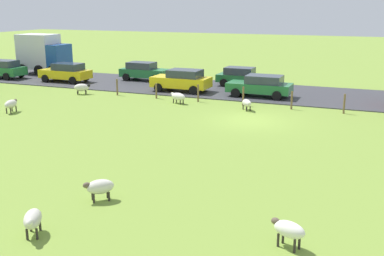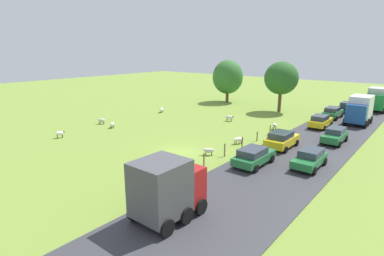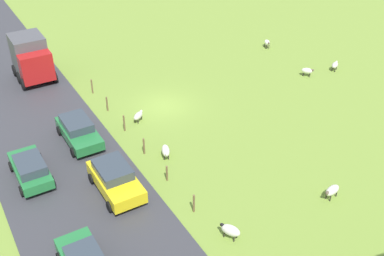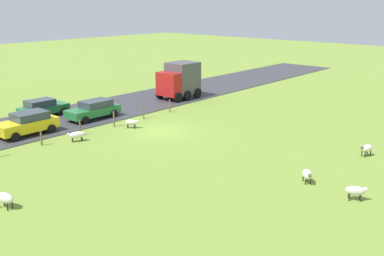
{
  "view_description": "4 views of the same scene",
  "coord_description": "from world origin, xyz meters",
  "px_view_note": "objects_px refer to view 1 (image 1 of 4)",
  "views": [
    {
      "loc": [
        -25.16,
        -6.67,
        6.33
      ],
      "look_at": [
        -4.56,
        1.72,
        0.51
      ],
      "focal_mm": 44.03,
      "sensor_mm": 36.0,
      "label": 1
    },
    {
      "loc": [
        18.41,
        -21.05,
        9.52
      ],
      "look_at": [
        -2.12,
        4.28,
        1.19
      ],
      "focal_mm": 28.91,
      "sensor_mm": 36.0,
      "label": 2
    },
    {
      "loc": [
        13.73,
        27.43,
        18.05
      ],
      "look_at": [
        0.3,
        4.72,
        0.79
      ],
      "focal_mm": 43.83,
      "sensor_mm": 36.0,
      "label": 3
    },
    {
      "loc": [
        -22.72,
        22.3,
        9.47
      ],
      "look_at": [
        -3.3,
        0.41,
        1.02
      ],
      "focal_mm": 40.84,
      "sensor_mm": 36.0,
      "label": 4
    }
  ],
  "objects_px": {
    "sheep_2": "(289,230)",
    "car_0": "(242,76)",
    "sheep_1": "(82,87)",
    "car_5": "(261,85)",
    "sheep_6": "(100,187)",
    "car_7": "(144,71)",
    "truck_2": "(43,53)",
    "sheep_0": "(11,104)",
    "car_3": "(182,80)",
    "car_4": "(1,69)",
    "car_1": "(66,72)",
    "sheep_3": "(247,103)",
    "sheep_7": "(178,97)",
    "sheep_5": "(33,219)"
  },
  "relations": [
    {
      "from": "sheep_2",
      "to": "car_0",
      "type": "xyz_separation_m",
      "value": [
        24.43,
        8.42,
        0.3
      ]
    },
    {
      "from": "sheep_1",
      "to": "car_5",
      "type": "bearing_deg",
      "value": -73.14
    },
    {
      "from": "sheep_6",
      "to": "sheep_2",
      "type": "bearing_deg",
      "value": -97.02
    },
    {
      "from": "car_7",
      "to": "truck_2",
      "type": "bearing_deg",
      "value": 89.53
    },
    {
      "from": "sheep_0",
      "to": "sheep_1",
      "type": "xyz_separation_m",
      "value": [
        6.72,
        -0.4,
        -0.03
      ]
    },
    {
      "from": "car_3",
      "to": "car_7",
      "type": "relative_size",
      "value": 1.05
    },
    {
      "from": "car_4",
      "to": "car_1",
      "type": "bearing_deg",
      "value": -86.87
    },
    {
      "from": "car_4",
      "to": "sheep_3",
      "type": "bearing_deg",
      "value": -100.5
    },
    {
      "from": "truck_2",
      "to": "car_4",
      "type": "height_order",
      "value": "truck_2"
    },
    {
      "from": "sheep_7",
      "to": "car_7",
      "type": "relative_size",
      "value": 0.32
    },
    {
      "from": "car_1",
      "to": "car_5",
      "type": "bearing_deg",
      "value": -90.97
    },
    {
      "from": "sheep_2",
      "to": "car_0",
      "type": "bearing_deg",
      "value": 19.02
    },
    {
      "from": "car_4",
      "to": "sheep_0",
      "type": "bearing_deg",
      "value": -134.33
    },
    {
      "from": "truck_2",
      "to": "car_0",
      "type": "bearing_deg",
      "value": -89.21
    },
    {
      "from": "sheep_3",
      "to": "car_0",
      "type": "distance_m",
      "value": 8.75
    },
    {
      "from": "sheep_1",
      "to": "car_3",
      "type": "xyz_separation_m",
      "value": [
        3.64,
        -6.41,
        0.41
      ]
    },
    {
      "from": "sheep_0",
      "to": "sheep_2",
      "type": "relative_size",
      "value": 1.16
    },
    {
      "from": "sheep_5",
      "to": "sheep_0",
      "type": "bearing_deg",
      "value": 44.51
    },
    {
      "from": "car_1",
      "to": "sheep_2",
      "type": "bearing_deg",
      "value": -132.59
    },
    {
      "from": "sheep_2",
      "to": "car_0",
      "type": "height_order",
      "value": "car_0"
    },
    {
      "from": "truck_2",
      "to": "car_3",
      "type": "xyz_separation_m",
      "value": [
        -3.68,
        -15.73,
        -1.06
      ]
    },
    {
      "from": "sheep_2",
      "to": "car_5",
      "type": "distance_m",
      "value": 21.45
    },
    {
      "from": "sheep_6",
      "to": "car_4",
      "type": "height_order",
      "value": "car_4"
    },
    {
      "from": "sheep_1",
      "to": "car_0",
      "type": "xyz_separation_m",
      "value": [
        7.58,
        -9.93,
        0.33
      ]
    },
    {
      "from": "sheep_6",
      "to": "car_0",
      "type": "bearing_deg",
      "value": 4.83
    },
    {
      "from": "sheep_0",
      "to": "truck_2",
      "type": "distance_m",
      "value": 16.69
    },
    {
      "from": "truck_2",
      "to": "car_1",
      "type": "xyz_separation_m",
      "value": [
        -3.28,
        -4.94,
        -1.09
      ]
    },
    {
      "from": "sheep_2",
      "to": "sheep_3",
      "type": "relative_size",
      "value": 0.98
    },
    {
      "from": "sheep_1",
      "to": "sheep_5",
      "type": "bearing_deg",
      "value": -148.55
    },
    {
      "from": "car_0",
      "to": "car_7",
      "type": "xyz_separation_m",
      "value": [
        -0.35,
        8.62,
        0.03
      ]
    },
    {
      "from": "sheep_7",
      "to": "car_7",
      "type": "height_order",
      "value": "car_7"
    },
    {
      "from": "car_7",
      "to": "sheep_0",
      "type": "bearing_deg",
      "value": 172.99
    },
    {
      "from": "sheep_1",
      "to": "truck_2",
      "type": "bearing_deg",
      "value": 51.83
    },
    {
      "from": "sheep_1",
      "to": "car_5",
      "type": "distance_m",
      "value": 12.97
    },
    {
      "from": "sheep_3",
      "to": "truck_2",
      "type": "xyz_separation_m",
      "value": [
        8.04,
        21.98,
        1.51
      ]
    },
    {
      "from": "sheep_2",
      "to": "truck_2",
      "type": "xyz_separation_m",
      "value": [
        24.16,
        27.66,
        1.43
      ]
    },
    {
      "from": "sheep_3",
      "to": "car_7",
      "type": "distance_m",
      "value": 13.87
    },
    {
      "from": "sheep_3",
      "to": "truck_2",
      "type": "bearing_deg",
      "value": 69.92
    },
    {
      "from": "sheep_6",
      "to": "truck_2",
      "type": "height_order",
      "value": "truck_2"
    },
    {
      "from": "sheep_2",
      "to": "car_1",
      "type": "height_order",
      "value": "car_1"
    },
    {
      "from": "sheep_3",
      "to": "sheep_2",
      "type": "bearing_deg",
      "value": -160.58
    },
    {
      "from": "sheep_7",
      "to": "car_0",
      "type": "bearing_deg",
      "value": -14.43
    },
    {
      "from": "car_0",
      "to": "car_4",
      "type": "xyz_separation_m",
      "value": [
        -3.91,
        20.98,
        0.05
      ]
    },
    {
      "from": "sheep_0",
      "to": "sheep_1",
      "type": "relative_size",
      "value": 1.03
    },
    {
      "from": "sheep_1",
      "to": "sheep_6",
      "type": "xyz_separation_m",
      "value": [
        -16.05,
        -11.93,
        -0.01
      ]
    },
    {
      "from": "sheep_7",
      "to": "car_4",
      "type": "bearing_deg",
      "value": 77.82
    },
    {
      "from": "sheep_0",
      "to": "car_4",
      "type": "relative_size",
      "value": 0.27
    },
    {
      "from": "sheep_7",
      "to": "car_5",
      "type": "height_order",
      "value": "car_5"
    },
    {
      "from": "sheep_6",
      "to": "car_3",
      "type": "height_order",
      "value": "car_3"
    },
    {
      "from": "car_3",
      "to": "car_4",
      "type": "xyz_separation_m",
      "value": [
        0.04,
        17.46,
        -0.02
      ]
    }
  ]
}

